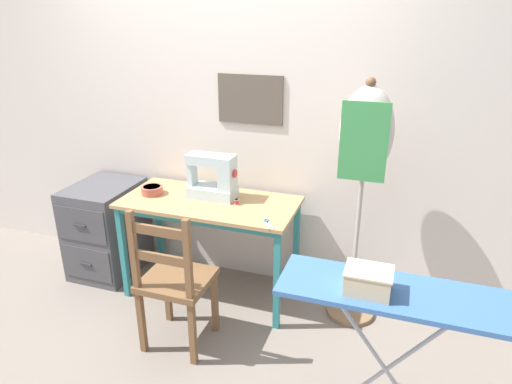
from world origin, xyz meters
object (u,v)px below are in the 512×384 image
at_px(thread_spool_near_machine, 237,202).
at_px(ironing_board, 395,301).
at_px(storage_box, 368,281).
at_px(scissors, 267,223).
at_px(fabric_bowl, 152,190).
at_px(wooden_chair, 174,282).
at_px(dress_form, 365,148).
at_px(filing_cabinet, 107,229).
at_px(sewing_machine, 214,178).

relative_size(thread_spool_near_machine, ironing_board, 0.04).
bearing_deg(ironing_board, storage_box, -159.43).
height_order(scissors, ironing_board, ironing_board).
distance_m(fabric_bowl, wooden_chair, 0.81).
height_order(thread_spool_near_machine, dress_form, dress_form).
relative_size(scissors, dress_form, 0.08).
relative_size(filing_cabinet, ironing_board, 0.72).
bearing_deg(storage_box, filing_cabinet, 155.30).
height_order(fabric_bowl, storage_box, storage_box).
distance_m(fabric_bowl, thread_spool_near_machine, 0.64).
distance_m(fabric_bowl, scissors, 0.94).
relative_size(fabric_bowl, scissors, 1.15).
xyz_separation_m(wooden_chair, dress_form, (0.98, 0.65, 0.74)).
bearing_deg(ironing_board, thread_spool_near_machine, 140.78).
xyz_separation_m(filing_cabinet, storage_box, (2.06, -0.95, 0.53)).
bearing_deg(sewing_machine, thread_spool_near_machine, -19.95).
relative_size(sewing_machine, storage_box, 1.73).
relative_size(fabric_bowl, wooden_chair, 0.16).
bearing_deg(sewing_machine, storage_box, -40.89).
bearing_deg(scissors, filing_cabinet, 170.46).
distance_m(fabric_bowl, storage_box, 1.84).
bearing_deg(scissors, dress_form, 26.77).
relative_size(thread_spool_near_machine, filing_cabinet, 0.05).
relative_size(fabric_bowl, storage_box, 0.76).
relative_size(filing_cabinet, dress_form, 0.45).
relative_size(thread_spool_near_machine, storage_box, 0.19).
relative_size(fabric_bowl, thread_spool_near_machine, 3.97).
relative_size(sewing_machine, ironing_board, 0.34).
relative_size(scissors, filing_cabinet, 0.18).
height_order(wooden_chair, storage_box, storage_box).
xyz_separation_m(thread_spool_near_machine, ironing_board, (1.07, -0.87, 0.03)).
bearing_deg(ironing_board, wooden_chair, 167.22).
bearing_deg(scissors, fabric_bowl, 168.29).
relative_size(scissors, wooden_chair, 0.14).
relative_size(fabric_bowl, filing_cabinet, 0.21).
bearing_deg(sewing_machine, dress_form, -0.56).
bearing_deg(thread_spool_near_machine, storage_box, -43.98).
height_order(scissors, thread_spool_near_machine, thread_spool_near_machine).
height_order(fabric_bowl, filing_cabinet, fabric_bowl).
height_order(wooden_chair, dress_form, dress_form).
relative_size(sewing_machine, filing_cabinet, 0.48).
distance_m(wooden_chair, filing_cabinet, 1.12).
xyz_separation_m(scissors, dress_form, (0.52, 0.26, 0.45)).
xyz_separation_m(thread_spool_near_machine, dress_form, (0.81, 0.06, 0.43)).
height_order(fabric_bowl, ironing_board, ironing_board).
distance_m(thread_spool_near_machine, ironing_board, 1.38).
height_order(fabric_bowl, wooden_chair, wooden_chair).
bearing_deg(filing_cabinet, storage_box, -24.70).
bearing_deg(fabric_bowl, thread_spool_near_machine, 1.25).
height_order(sewing_machine, wooden_chair, sewing_machine).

